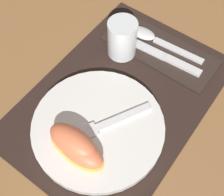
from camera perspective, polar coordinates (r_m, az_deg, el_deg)
ground_plane at (r=0.63m, az=1.34°, el=-0.11°), size 3.00×3.00×0.00m
placemat at (r=0.62m, az=1.34°, el=-0.02°), size 0.45×0.31×0.00m
plate at (r=0.58m, az=-2.56°, el=-5.37°), size 0.25×0.25×0.02m
juice_glass at (r=0.66m, az=1.86°, el=10.56°), size 0.06×0.06×0.08m
napkin at (r=0.70m, az=8.98°, el=8.64°), size 0.10×0.25×0.00m
knife at (r=0.69m, az=8.64°, el=7.92°), size 0.03×0.21×0.01m
spoon at (r=0.71m, az=7.32°, el=10.91°), size 0.04×0.18×0.01m
fork at (r=0.57m, az=-2.17°, el=-5.26°), size 0.17×0.10×0.00m
citrus_wedge_0 at (r=0.54m, az=-7.09°, el=-8.08°), size 0.05×0.10×0.04m
citrus_wedge_1 at (r=0.54m, az=-5.99°, el=-9.47°), size 0.05×0.10×0.04m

